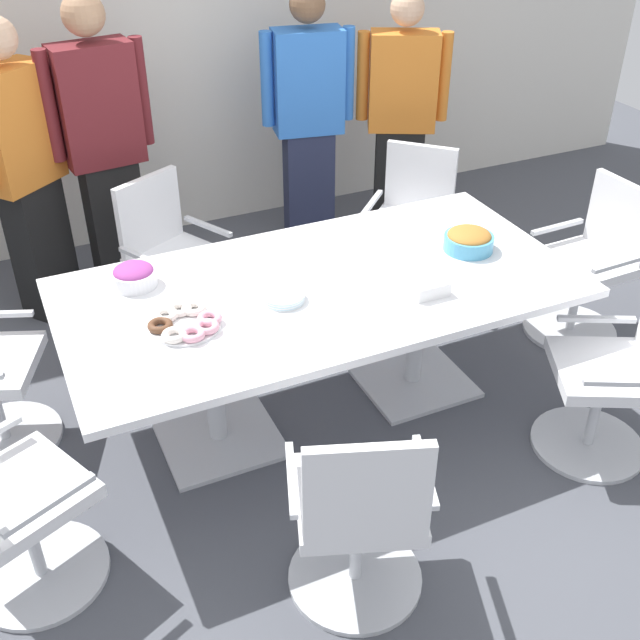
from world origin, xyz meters
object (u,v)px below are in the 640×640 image
(office_chair_6, at_px, (173,266))
(snack_bowl_candy_mix, at_px, (134,275))
(person_standing_2, at_px, (308,120))
(snack_bowl_pretzels, at_px, (469,240))
(person_standing_0, at_px, (25,171))
(office_chair_1, at_px, (9,513))
(conference_table, at_px, (320,307))
(office_chair_5, at_px, (411,231))
(office_chair_4, at_px, (589,270))
(office_chair_3, at_px, (615,380))
(plate_stack, at_px, (283,297))
(person_standing_1, at_px, (104,148))
(donut_platter, at_px, (185,323))
(person_standing_3, at_px, (401,118))
(napkin_pile, at_px, (426,285))
(office_chair_2, at_px, (359,519))

(office_chair_6, xyz_separation_m, snack_bowl_candy_mix, (-0.34, -0.71, 0.40))
(person_standing_2, bearing_deg, snack_bowl_pretzels, 104.71)
(person_standing_2, relative_size, snack_bowl_pretzels, 6.95)
(person_standing_0, bearing_deg, snack_bowl_pretzels, 101.73)
(office_chair_1, bearing_deg, conference_table, 83.94)
(conference_table, height_order, office_chair_5, office_chair_5)
(snack_bowl_pretzels, bearing_deg, office_chair_4, 2.39)
(office_chair_1, distance_m, person_standing_0, 2.19)
(conference_table, distance_m, snack_bowl_pretzels, 0.84)
(office_chair_3, distance_m, plate_stack, 1.57)
(office_chair_1, xyz_separation_m, person_standing_1, (0.88, 2.13, 0.54))
(office_chair_5, bearing_deg, person_standing_1, 20.87)
(person_standing_2, relative_size, donut_platter, 5.43)
(office_chair_1, height_order, person_standing_0, person_standing_0)
(office_chair_1, relative_size, donut_platter, 2.86)
(office_chair_6, relative_size, donut_platter, 2.86)
(person_standing_3, height_order, plate_stack, person_standing_3)
(person_standing_2, height_order, donut_platter, person_standing_2)
(office_chair_6, distance_m, person_standing_2, 1.40)
(snack_bowl_pretzels, relative_size, napkin_pile, 1.48)
(conference_table, distance_m, person_standing_2, 1.87)
(snack_bowl_candy_mix, bearing_deg, person_standing_0, 104.27)
(office_chair_6, xyz_separation_m, napkin_pile, (0.85, -1.32, 0.38))
(office_chair_2, relative_size, donut_platter, 2.86)
(person_standing_3, relative_size, snack_bowl_candy_mix, 7.97)
(office_chair_1, distance_m, office_chair_3, 2.65)
(person_standing_2, xyz_separation_m, person_standing_3, (0.62, -0.14, -0.03))
(plate_stack, bearing_deg, napkin_pile, -17.63)
(office_chair_3, distance_m, office_chair_4, 1.04)
(conference_table, distance_m, napkin_pile, 0.51)
(person_standing_0, relative_size, napkin_pile, 10.32)
(conference_table, bearing_deg, plate_stack, -163.31)
(conference_table, xyz_separation_m, office_chair_1, (-1.51, -0.51, -0.22))
(snack_bowl_pretzels, distance_m, plate_stack, 1.03)
(conference_table, relative_size, plate_stack, 12.28)
(person_standing_3, height_order, donut_platter, person_standing_3)
(office_chair_2, height_order, office_chair_6, same)
(office_chair_5, height_order, donut_platter, office_chair_5)
(office_chair_2, bearing_deg, plate_stack, 102.86)
(office_chair_5, height_order, snack_bowl_pretzels, office_chair_5)
(office_chair_4, distance_m, snack_bowl_candy_mix, 2.54)
(snack_bowl_pretzels, bearing_deg, office_chair_5, 76.70)
(person_standing_1, bearing_deg, snack_bowl_candy_mix, 76.70)
(snack_bowl_candy_mix, height_order, donut_platter, snack_bowl_candy_mix)
(person_standing_1, relative_size, napkin_pile, 10.74)
(office_chair_5, height_order, person_standing_1, person_standing_1)
(person_standing_1, distance_m, snack_bowl_pretzels, 2.19)
(office_chair_3, height_order, office_chair_5, same)
(office_chair_1, bearing_deg, napkin_pile, 72.71)
(office_chair_2, height_order, person_standing_2, person_standing_2)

